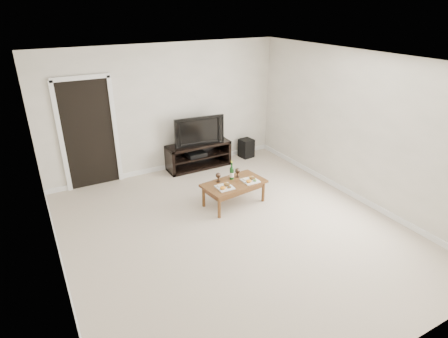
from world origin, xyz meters
TOP-DOWN VIEW (x-y plane):
  - floor at (0.00, 0.00)m, footprint 5.50×5.50m
  - back_wall at (0.00, 2.77)m, footprint 5.00×0.04m
  - ceiling at (0.00, 0.00)m, footprint 5.00×5.50m
  - doorway at (-1.55, 2.73)m, footprint 0.90×0.02m
  - media_console at (0.58, 2.50)m, footprint 1.38×0.45m
  - television at (0.58, 2.50)m, footprint 1.07×0.24m
  - av_receiver at (0.52, 2.48)m, footprint 0.41×0.31m
  - subwoofer at (1.81, 2.51)m, footprint 0.31×0.31m
  - coffee_table at (0.44, 0.74)m, footprint 1.15×0.72m
  - plate_left at (0.20, 0.64)m, footprint 0.27×0.27m
  - plate_right at (0.72, 0.65)m, footprint 0.27×0.27m
  - wine_bottle at (0.48, 0.89)m, footprint 0.07×0.07m
  - goblet_left at (0.22, 0.91)m, footprint 0.09×0.09m
  - goblet_right at (0.61, 0.91)m, footprint 0.09×0.09m

SIDE VIEW (x-z plane):
  - floor at x=0.00m, z-range 0.00..0.00m
  - coffee_table at x=0.44m, z-range 0.00..0.42m
  - subwoofer at x=1.81m, z-range 0.00..0.42m
  - media_console at x=0.58m, z-range 0.00..0.55m
  - av_receiver at x=0.52m, z-range 0.29..0.36m
  - plate_left at x=0.20m, z-range 0.42..0.49m
  - plate_right at x=0.72m, z-range 0.42..0.49m
  - goblet_left at x=0.22m, z-range 0.42..0.59m
  - goblet_right at x=0.61m, z-range 0.42..0.59m
  - wine_bottle at x=0.48m, z-range 0.42..0.77m
  - television at x=0.58m, z-range 0.55..1.16m
  - doorway at x=-1.55m, z-range 0.00..2.05m
  - back_wall at x=0.00m, z-range 0.00..2.60m
  - ceiling at x=0.00m, z-range 2.60..2.64m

